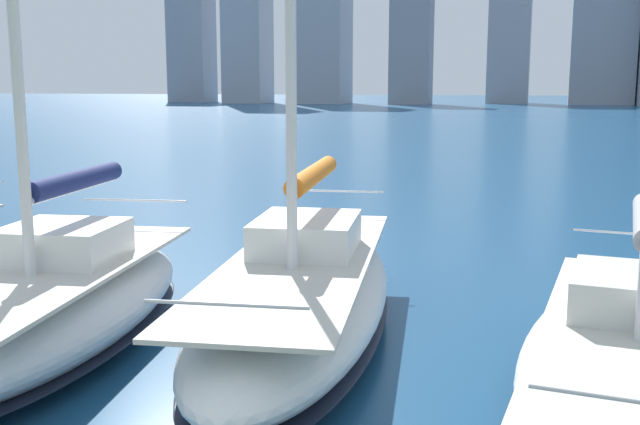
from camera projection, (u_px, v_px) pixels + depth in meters
name	position (u px, v px, depth m)	size (l,w,h in m)	color
city_skyline	(541.00, 4.00, 149.15)	(167.35, 23.74, 54.99)	#9EA3AD
sailboat_grey	(638.00, 351.00, 9.56)	(3.66, 8.43, 12.58)	white
sailboat_orange	(301.00, 291.00, 11.83)	(3.91, 9.43, 12.82)	white
sailboat_navy	(53.00, 301.00, 11.34)	(3.88, 7.81, 11.52)	silver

